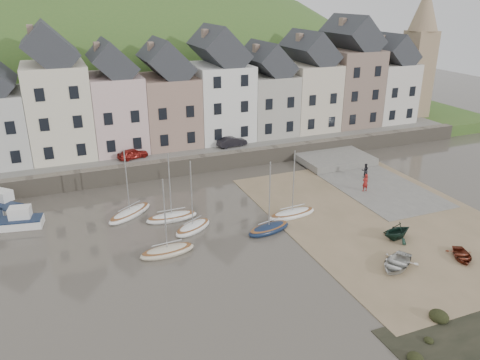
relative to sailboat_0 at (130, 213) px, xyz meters
name	(u,v)px	position (x,y,z in m)	size (l,w,h in m)	color
ground	(268,241)	(9.43, -8.68, -0.26)	(160.00, 160.00, 0.00)	#494239
quay_land	(170,130)	(9.43, 23.32, 0.49)	(90.00, 30.00, 1.50)	#3C6127
quay_street	(193,149)	(9.43, 11.82, 1.29)	(70.00, 7.00, 0.10)	slate
seawall	(203,163)	(9.43, 8.32, 0.64)	(70.00, 1.20, 1.80)	slate
beach	(382,218)	(20.43, -8.68, -0.23)	(18.00, 26.00, 0.06)	#7C694B
slipway	(365,180)	(24.43, -0.68, -0.20)	(8.00, 18.00, 0.12)	slate
hillside	(116,188)	(4.43, 51.32, -18.25)	(134.40, 84.00, 84.00)	#3C6127
townhouse_terrace	(197,93)	(11.19, 15.32, 7.06)	(61.05, 8.00, 13.93)	silver
church_spire	(420,49)	(43.98, 15.32, 10.79)	(4.00, 4.00, 18.00)	#997F60
sailboat_0	(130,213)	(0.00, 0.00, 0.00)	(4.84, 4.15, 6.32)	white
sailboat_1	(172,217)	(3.24, -2.13, 0.00)	(4.54, 1.56, 6.32)	white
sailboat_2	(167,251)	(1.50, -7.67, 0.00)	(4.34, 1.82, 6.32)	beige
sailboat_3	(193,227)	(4.39, -4.71, 0.01)	(4.03, 3.20, 6.32)	white
sailboat_4	(292,214)	(13.26, -5.47, 0.00)	(4.73, 1.91, 6.32)	white
sailboat_5	(269,228)	(10.15, -7.24, 0.00)	(4.27, 2.38, 6.32)	#13213C
motorboat_0	(14,221)	(-9.36, 1.46, 0.32)	(5.08, 2.56, 1.70)	white
rowboat_white	(396,263)	(16.22, -15.73, 0.16)	(2.48, 3.47, 0.72)	silver
rowboat_green	(397,231)	(19.05, -12.29, 0.51)	(2.33, 2.70, 1.42)	black
rowboat_red	(462,255)	(21.52, -16.57, 0.07)	(1.86, 2.60, 0.54)	maroon
person_red	(365,183)	(22.47, -3.30, 0.76)	(0.66, 0.43, 1.80)	maroon
person_dark	(365,170)	(24.71, -0.20, 0.64)	(0.75, 0.59, 1.55)	black
car_left	(133,154)	(2.31, 10.82, 1.90)	(1.33, 3.29, 1.12)	maroon
car_right	(232,142)	(13.85, 10.82, 1.92)	(1.23, 3.53, 1.16)	black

